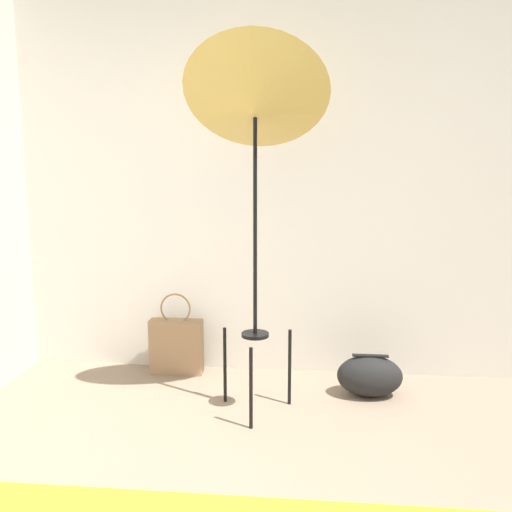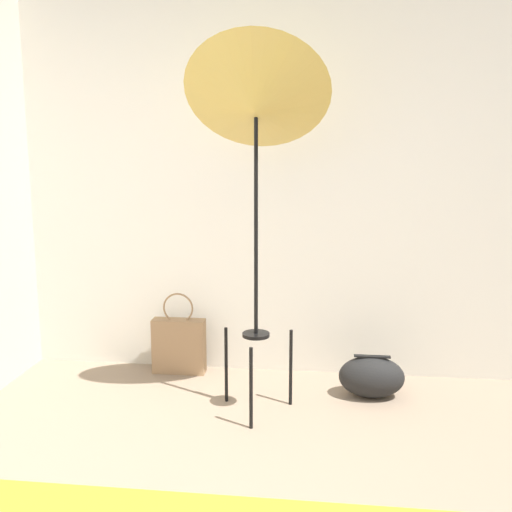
# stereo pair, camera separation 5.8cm
# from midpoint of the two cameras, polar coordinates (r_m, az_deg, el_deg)

# --- Properties ---
(wall_back) EXTENTS (8.00, 0.05, 2.60)m
(wall_back) POSITION_cam_midpoint_polar(r_m,az_deg,el_deg) (3.95, 0.18, 7.30)
(wall_back) COLOR beige
(wall_back) RESTS_ON ground_plane
(photo_umbrella) EXTENTS (0.80, 0.67, 2.09)m
(photo_umbrella) POSITION_cam_midpoint_polar(r_m,az_deg,el_deg) (3.27, -0.61, 14.14)
(photo_umbrella) COLOR black
(photo_umbrella) RESTS_ON ground_plane
(tote_bag) EXTENTS (0.35, 0.11, 0.55)m
(tote_bag) POSITION_cam_midpoint_polar(r_m,az_deg,el_deg) (4.11, -8.00, -8.42)
(tote_bag) COLOR #9E7A56
(tote_bag) RESTS_ON ground_plane
(duffel_bag) EXTENTS (0.40, 0.25, 0.26)m
(duffel_bag) POSITION_cam_midpoint_polar(r_m,az_deg,el_deg) (3.80, 10.33, -11.18)
(duffel_bag) COLOR black
(duffel_bag) RESTS_ON ground_plane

